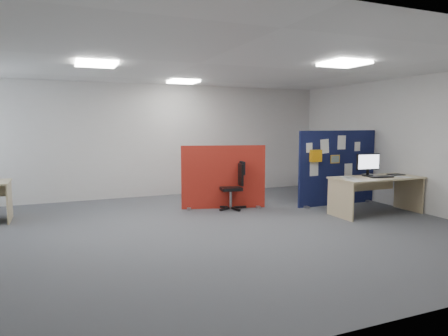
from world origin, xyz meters
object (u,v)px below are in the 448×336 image
object	(u,v)px
main_desk	(375,185)
monitor_main	(368,164)
office_chair	(235,183)
navy_divider	(337,168)
red_divider	(223,178)

from	to	relation	value
main_desk	monitor_main	world-z (taller)	monitor_main
main_desk	office_chair	distance (m)	2.74
main_desk	office_chair	world-z (taller)	office_chair
navy_divider	office_chair	size ratio (longest dim) A/B	2.01
monitor_main	red_divider	bearing A→B (deg)	154.69
red_divider	office_chair	distance (m)	0.27
monitor_main	office_chair	bearing A→B (deg)	155.59
navy_divider	red_divider	world-z (taller)	navy_divider
red_divider	navy_divider	bearing A→B (deg)	1.82
navy_divider	main_desk	distance (m)	1.04
monitor_main	red_divider	world-z (taller)	red_divider
office_chair	monitor_main	bearing A→B (deg)	-21.43
main_desk	office_chair	bearing A→B (deg)	148.47
navy_divider	red_divider	bearing A→B (deg)	166.21
main_desk	red_divider	xyz separation A→B (m)	(-2.53, 1.60, 0.09)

